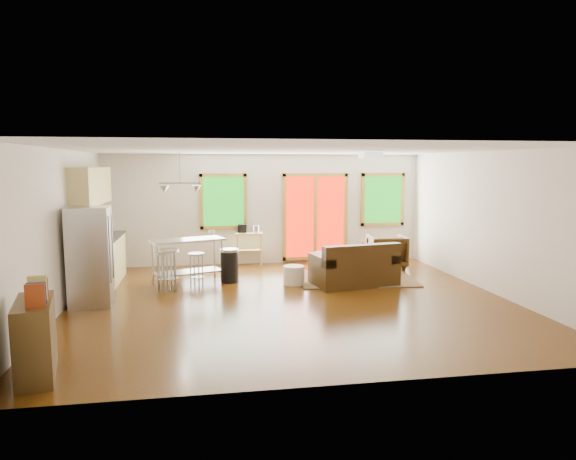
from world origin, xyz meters
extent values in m
cube|color=#381D06|center=(0.00, 0.00, -0.01)|extent=(7.50, 7.00, 0.02)
cube|color=white|center=(0.00, 0.00, 2.61)|extent=(7.50, 7.00, 0.02)
cube|color=beige|center=(0.00, 3.51, 1.30)|extent=(7.50, 0.02, 2.60)
cube|color=beige|center=(-3.76, 0.00, 1.30)|extent=(0.02, 7.00, 2.60)
cube|color=beige|center=(3.76, 0.00, 1.30)|extent=(0.02, 7.00, 2.60)
cube|color=beige|center=(0.00, -3.51, 1.30)|extent=(7.50, 0.02, 2.60)
cube|color=#0E500E|center=(-1.00, 3.46, 1.50)|extent=(0.94, 0.02, 1.14)
cube|color=olive|center=(-1.00, 3.46, 2.11)|extent=(1.10, 0.05, 0.08)
cube|color=olive|center=(-1.00, 3.46, 0.89)|extent=(1.10, 0.05, 0.08)
cube|color=olive|center=(-1.51, 3.46, 1.50)|extent=(0.08, 0.05, 1.30)
cube|color=olive|center=(-0.49, 3.46, 1.50)|extent=(0.08, 0.05, 1.30)
cube|color=#A41204|center=(1.20, 3.46, 1.10)|extent=(1.44, 0.02, 1.94)
cube|color=olive|center=(1.20, 3.46, 2.11)|extent=(1.60, 0.05, 0.08)
cube|color=olive|center=(1.20, 3.46, 0.09)|extent=(1.60, 0.05, 0.08)
cube|color=olive|center=(0.44, 3.46, 1.10)|extent=(0.08, 0.05, 2.10)
cube|color=olive|center=(1.96, 3.46, 1.10)|extent=(0.08, 0.05, 2.10)
cube|color=olive|center=(1.20, 3.46, 1.10)|extent=(0.08, 0.05, 1.94)
cube|color=#0E500E|center=(2.90, 3.46, 1.50)|extent=(0.94, 0.02, 1.14)
cube|color=olive|center=(2.90, 3.46, 2.11)|extent=(1.10, 0.05, 0.08)
cube|color=olive|center=(2.90, 3.46, 0.89)|extent=(1.10, 0.05, 0.08)
cube|color=olive|center=(2.39, 3.46, 1.50)|extent=(0.08, 0.05, 1.30)
cube|color=olive|center=(3.41, 3.46, 1.50)|extent=(0.08, 0.05, 1.30)
cube|color=#425C36|center=(1.61, 1.49, 0.01)|extent=(2.47, 1.98, 0.02)
cube|color=black|center=(1.43, 0.97, 0.22)|extent=(1.72, 1.16, 0.44)
cube|color=black|center=(1.48, 0.63, 0.65)|extent=(1.60, 0.48, 0.40)
cube|color=black|center=(0.75, 0.85, 0.53)|extent=(0.36, 0.92, 0.17)
cube|color=black|center=(2.10, 1.09, 0.53)|extent=(0.36, 0.92, 0.17)
cube|color=black|center=(1.07, 0.96, 0.51)|extent=(0.75, 0.69, 0.13)
cube|color=black|center=(1.76, 1.08, 0.51)|extent=(0.75, 0.69, 0.13)
cube|color=#38260E|center=(1.69, 1.72, 0.34)|extent=(0.98, 0.71, 0.04)
cube|color=#38260E|center=(1.37, 1.45, 0.16)|extent=(0.06, 0.06, 0.32)
cube|color=#38260E|center=(2.09, 1.62, 0.16)|extent=(0.06, 0.06, 0.32)
cube|color=#38260E|center=(1.28, 1.83, 0.16)|extent=(0.06, 0.06, 0.32)
cube|color=#38260E|center=(2.01, 2.00, 0.16)|extent=(0.06, 0.06, 0.32)
imported|color=black|center=(2.67, 2.49, 0.41)|extent=(0.88, 0.84, 0.83)
cube|color=black|center=(1.30, 2.50, 0.19)|extent=(0.60, 0.60, 0.38)
cylinder|color=silver|center=(0.27, 1.19, 0.18)|extent=(0.53, 0.53, 0.37)
imported|color=silver|center=(1.93, 2.00, 0.48)|extent=(0.21, 0.21, 0.16)
sphere|color=red|center=(1.96, 2.01, 0.61)|extent=(0.08, 0.08, 0.06)
sphere|color=red|center=(1.90, 1.99, 0.63)|extent=(0.08, 0.08, 0.06)
sphere|color=red|center=(1.94, 2.03, 0.65)|extent=(0.08, 0.08, 0.06)
imported|color=maroon|center=(2.13, 1.71, 0.55)|extent=(0.22, 0.04, 0.29)
cube|color=tan|center=(-3.45, 1.70, 0.45)|extent=(0.60, 2.20, 0.90)
cube|color=black|center=(-3.45, 1.70, 0.92)|extent=(0.64, 2.24, 0.04)
cube|color=tan|center=(-3.57, 1.70, 1.95)|extent=(0.36, 2.20, 0.70)
cylinder|color=#B7BABC|center=(-3.45, 1.20, 1.03)|extent=(0.12, 0.12, 0.18)
cube|color=black|center=(-3.45, 2.10, 1.04)|extent=(0.22, 0.18, 0.20)
cube|color=#B7BABC|center=(-3.35, 0.24, 0.83)|extent=(0.70, 0.68, 1.66)
cube|color=gray|center=(-3.03, 0.25, 0.83)|extent=(0.05, 0.61, 1.62)
cylinder|color=gray|center=(-3.00, 0.05, 0.97)|extent=(0.02, 0.02, 1.11)
cylinder|color=gray|center=(-3.02, 0.46, 0.97)|extent=(0.02, 0.02, 1.11)
cube|color=#B7BABC|center=(-1.79, 1.61, 0.87)|extent=(1.52, 1.00, 0.04)
cube|color=gray|center=(-1.79, 1.61, 0.24)|extent=(1.40, 0.89, 0.03)
cylinder|color=gray|center=(-2.33, 1.20, 0.43)|extent=(0.05, 0.05, 0.86)
cylinder|color=gray|center=(-1.12, 1.62, 0.43)|extent=(0.05, 0.05, 0.86)
cylinder|color=gray|center=(-2.47, 1.61, 0.43)|extent=(0.05, 0.05, 0.86)
cylinder|color=gray|center=(-1.26, 2.02, 0.43)|extent=(0.05, 0.05, 0.86)
imported|color=white|center=(-1.32, 1.72, 1.01)|extent=(0.13, 0.10, 0.13)
cylinder|color=#B7BABC|center=(-2.21, 1.12, 0.71)|extent=(0.44, 0.44, 0.04)
cylinder|color=gray|center=(-2.09, 1.17, 0.35)|extent=(0.03, 0.03, 0.69)
cylinder|color=gray|center=(-2.27, 1.23, 0.35)|extent=(0.03, 0.03, 0.69)
cylinder|color=gray|center=(-2.33, 1.06, 0.35)|extent=(0.03, 0.03, 0.69)
cylinder|color=gray|center=(-2.16, 1.00, 0.35)|extent=(0.03, 0.03, 0.69)
cylinder|color=gray|center=(-2.21, 1.12, 0.22)|extent=(0.40, 0.40, 0.02)
cylinder|color=#B7BABC|center=(-2.12, 1.03, 0.77)|extent=(0.42, 0.42, 0.04)
cylinder|color=gray|center=(-2.04, 1.14, 0.37)|extent=(0.03, 0.03, 0.74)
cylinder|color=gray|center=(-2.24, 1.12, 0.37)|extent=(0.03, 0.03, 0.74)
cylinder|color=gray|center=(-2.21, 0.92, 0.37)|extent=(0.03, 0.03, 0.74)
cylinder|color=gray|center=(-2.01, 0.94, 0.37)|extent=(0.03, 0.03, 0.74)
cylinder|color=gray|center=(-2.12, 1.03, 0.24)|extent=(0.38, 0.38, 0.02)
cylinder|color=#B7BABC|center=(-1.62, 1.24, 0.65)|extent=(0.42, 0.42, 0.04)
cylinder|color=gray|center=(-1.51, 1.28, 0.32)|extent=(0.03, 0.03, 0.63)
cylinder|color=gray|center=(-1.67, 1.35, 0.32)|extent=(0.03, 0.03, 0.63)
cylinder|color=gray|center=(-1.74, 1.20, 0.32)|extent=(0.03, 0.03, 0.63)
cylinder|color=gray|center=(-1.58, 1.12, 0.32)|extent=(0.03, 0.03, 0.63)
cylinder|color=gray|center=(-1.62, 1.24, 0.21)|extent=(0.38, 0.38, 0.01)
cylinder|color=black|center=(-0.97, 1.60, 0.32)|extent=(0.47, 0.47, 0.63)
cylinder|color=#B7BABC|center=(-0.97, 1.60, 0.65)|extent=(0.48, 0.48, 0.05)
cube|color=tan|center=(-0.41, 3.35, 0.75)|extent=(0.67, 0.47, 0.04)
cube|color=tan|center=(-0.41, 3.35, 0.36)|extent=(0.63, 0.44, 0.03)
cube|color=tan|center=(-0.70, 3.22, 0.38)|extent=(0.04, 0.04, 0.76)
cube|color=tan|center=(-0.16, 3.16, 0.38)|extent=(0.04, 0.04, 0.76)
cube|color=tan|center=(-0.67, 3.54, 0.38)|extent=(0.04, 0.04, 0.76)
cube|color=tan|center=(-0.13, 3.48, 0.38)|extent=(0.04, 0.04, 0.76)
cube|color=black|center=(-0.58, 3.37, 0.87)|extent=(0.22, 0.20, 0.20)
cylinder|color=#B7BABC|center=(-0.25, 3.33, 0.85)|extent=(0.16, 0.16, 0.16)
cube|color=#38260E|center=(-3.35, -2.71, 0.43)|extent=(0.57, 1.03, 0.86)
cube|color=maroon|center=(-3.23, -3.02, 0.99)|extent=(0.20, 0.09, 0.26)
cube|color=navy|center=(-3.26, -2.86, 0.98)|extent=(0.20, 0.09, 0.24)
cube|color=#BEB652|center=(-3.30, -2.70, 1.00)|extent=(0.20, 0.09, 0.28)
cube|color=maroon|center=(-3.33, -2.54, 0.97)|extent=(0.20, 0.09, 0.22)
cube|color=white|center=(1.60, 0.60, 2.53)|extent=(0.35, 0.35, 0.12)
cylinder|color=gray|center=(-1.90, 1.50, 2.30)|extent=(0.02, 0.02, 0.60)
cube|color=gray|center=(-1.90, 1.50, 2.00)|extent=(0.80, 0.04, 0.03)
cone|color=#B7BABC|center=(-2.20, 1.50, 1.88)|extent=(0.18, 0.18, 0.14)
cone|color=#B7BABC|center=(-1.60, 1.50, 1.88)|extent=(0.18, 0.18, 0.14)
camera|label=1|loc=(-1.49, -8.58, 2.34)|focal=32.00mm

